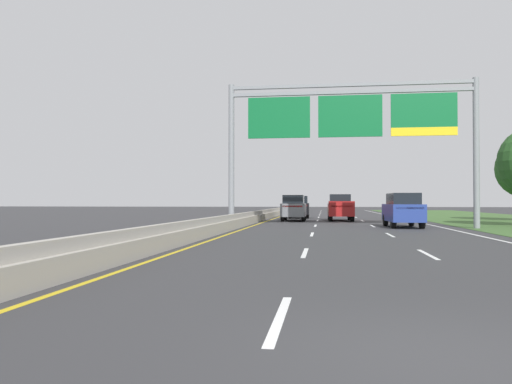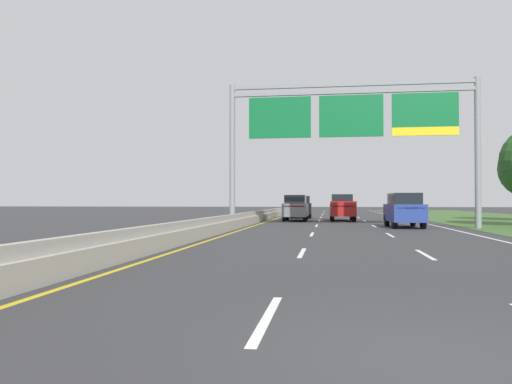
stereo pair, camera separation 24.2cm
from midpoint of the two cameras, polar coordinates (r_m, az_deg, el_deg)
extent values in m
plane|color=#333335|center=(40.58, 9.78, -3.30)|extent=(220.00, 220.00, 0.00)
cube|color=white|center=(7.25, 2.21, -13.80)|extent=(0.14, 3.00, 0.01)
cube|color=white|center=(16.13, 5.57, -6.74)|extent=(0.14, 3.00, 0.01)
cube|color=white|center=(25.10, 6.52, -4.70)|extent=(0.14, 3.00, 0.01)
cube|color=white|center=(34.08, 6.96, -3.73)|extent=(0.14, 3.00, 0.01)
cube|color=white|center=(43.07, 7.22, -3.17)|extent=(0.14, 3.00, 0.01)
cube|color=white|center=(52.06, 7.39, -2.80)|extent=(0.14, 3.00, 0.01)
cube|color=white|center=(61.06, 7.51, -2.54)|extent=(0.14, 3.00, 0.01)
cube|color=white|center=(70.06, 7.60, -2.35)|extent=(0.14, 3.00, 0.01)
cube|color=white|center=(79.05, 7.67, -2.20)|extent=(0.14, 3.00, 0.01)
cube|color=white|center=(88.05, 7.72, -2.08)|extent=(0.14, 3.00, 0.01)
cube|color=white|center=(16.38, 18.70, -6.60)|extent=(0.14, 3.00, 0.01)
cube|color=white|center=(25.26, 14.96, -4.65)|extent=(0.14, 3.00, 0.01)
cube|color=white|center=(34.20, 13.18, -3.70)|extent=(0.14, 3.00, 0.01)
cube|color=white|center=(43.17, 12.15, -3.15)|extent=(0.14, 3.00, 0.01)
cube|color=white|center=(52.14, 11.46, -2.79)|extent=(0.14, 3.00, 0.01)
cube|color=white|center=(61.13, 10.98, -2.53)|extent=(0.14, 3.00, 0.01)
cube|color=white|center=(70.12, 10.63, -2.34)|extent=(0.14, 3.00, 0.01)
cube|color=white|center=(79.11, 10.35, -2.19)|extent=(0.14, 3.00, 0.01)
cube|color=white|center=(88.10, 10.13, -2.07)|extent=(0.14, 3.00, 0.01)
cube|color=white|center=(41.17, 18.03, -3.23)|extent=(0.16, 106.00, 0.01)
cube|color=gold|center=(40.85, 1.46, -3.30)|extent=(0.16, 106.00, 0.01)
cube|color=#A8A399|center=(40.93, 0.49, -2.91)|extent=(0.60, 110.00, 0.55)
cube|color=#A8A399|center=(40.92, 0.49, -2.32)|extent=(0.25, 110.00, 0.30)
cylinder|color=gray|center=(32.29, -2.44, 4.05)|extent=(0.36, 0.36, 8.95)
cylinder|color=gray|center=(32.93, 23.66, 4.04)|extent=(0.36, 0.36, 8.95)
cube|color=gray|center=(32.43, 10.71, 11.65)|extent=(14.70, 0.24, 0.20)
cube|color=gray|center=(32.34, 10.72, 10.88)|extent=(14.70, 0.24, 0.20)
cube|color=#0C602D|center=(31.99, 2.88, 8.27)|extent=(3.83, 0.12, 2.54)
cube|color=#0C602D|center=(31.89, 10.74, 8.32)|extent=(3.83, 0.12, 2.54)
cube|color=#0C602D|center=(32.41, 18.50, 8.65)|extent=(3.83, 0.12, 2.04)
cube|color=yellow|center=(32.22, 18.52, 6.42)|extent=(3.83, 0.12, 0.50)
cube|color=maroon|center=(43.11, 9.75, -1.94)|extent=(2.07, 5.43, 1.00)
cube|color=black|center=(43.95, 9.70, -0.77)|extent=(1.75, 1.92, 0.78)
cube|color=#B21414|center=(40.45, 9.90, -1.58)|extent=(1.68, 0.10, 0.12)
cube|color=maroon|center=(41.38, 9.84, -1.15)|extent=(2.03, 1.97, 0.20)
cylinder|color=black|center=(44.93, 8.57, -2.55)|extent=(0.31, 0.84, 0.84)
cylinder|color=black|center=(45.00, 10.74, -2.54)|extent=(0.31, 0.84, 0.84)
cylinder|color=black|center=(41.26, 8.67, -2.68)|extent=(0.31, 0.84, 0.84)
cylinder|color=black|center=(41.33, 11.03, -2.67)|extent=(0.31, 0.84, 0.84)
cube|color=black|center=(49.37, 5.21, -1.86)|extent=(2.00, 4.74, 1.05)
cube|color=black|center=(49.21, 5.20, -0.85)|extent=(1.69, 3.03, 0.68)
cube|color=#B21414|center=(47.05, 5.12, -1.51)|extent=(1.60, 0.11, 0.12)
cylinder|color=black|center=(51.01, 4.34, -2.42)|extent=(0.28, 0.77, 0.76)
cylinder|color=black|center=(50.96, 6.19, -2.42)|extent=(0.28, 0.77, 0.76)
cylinder|color=black|center=(47.81, 4.16, -2.51)|extent=(0.28, 0.77, 0.76)
cylinder|color=black|center=(47.76, 6.13, -2.51)|extent=(0.28, 0.77, 0.76)
cube|color=navy|center=(32.94, 16.35, -2.22)|extent=(2.03, 4.75, 1.05)
cube|color=black|center=(32.78, 16.39, -0.72)|extent=(1.72, 3.05, 0.68)
cube|color=#B21414|center=(30.66, 17.08, -1.72)|extent=(1.60, 0.13, 0.12)
cylinder|color=black|center=(34.41, 14.55, -3.06)|extent=(0.28, 0.77, 0.76)
cylinder|color=black|center=(34.67, 17.24, -3.03)|extent=(0.28, 0.77, 0.76)
cylinder|color=black|center=(31.25, 15.37, -3.26)|extent=(0.28, 0.77, 0.76)
cylinder|color=black|center=(31.54, 18.32, -3.22)|extent=(0.28, 0.77, 0.76)
cube|color=slate|center=(42.23, 4.61, -2.00)|extent=(1.92, 4.71, 1.05)
cube|color=black|center=(42.07, 4.59, -0.82)|extent=(1.65, 3.01, 0.68)
cube|color=#B21414|center=(39.92, 4.42, -1.60)|extent=(1.60, 0.09, 0.12)
cylinder|color=black|center=(43.89, 3.66, -2.65)|extent=(0.26, 0.76, 0.76)
cylinder|color=black|center=(43.80, 5.80, -2.65)|extent=(0.26, 0.76, 0.76)
cylinder|color=black|center=(40.70, 3.32, -2.77)|extent=(0.26, 0.76, 0.76)
cylinder|color=black|center=(40.60, 5.63, -2.77)|extent=(0.26, 0.76, 0.76)
camera|label=1|loc=(0.12, -89.73, 0.00)|focal=35.93mm
camera|label=2|loc=(0.12, 90.27, 0.00)|focal=35.93mm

